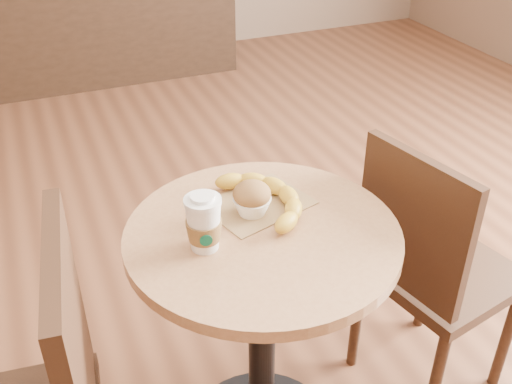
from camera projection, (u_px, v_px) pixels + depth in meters
cafe_table at (262, 309)px, 1.49m from camera, size 0.64×0.64×0.75m
chair_right at (430, 267)px, 1.69m from camera, size 0.45×0.45×0.86m
service_counter at (61, 1)px, 3.90m from camera, size 2.30×0.65×1.04m
kraft_bag at (258, 204)px, 1.45m from camera, size 0.28×0.24×0.00m
coffee_cup at (204, 225)px, 1.28m from camera, size 0.08×0.08×0.13m
muffin at (252, 199)px, 1.40m from camera, size 0.09×0.09×0.08m
banana at (267, 199)px, 1.43m from camera, size 0.23×0.32×0.04m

